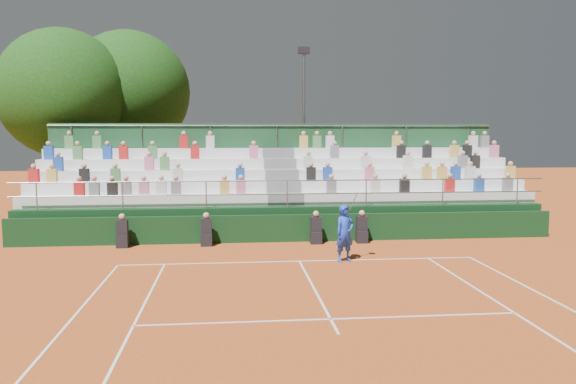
{
  "coord_description": "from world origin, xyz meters",
  "views": [
    {
      "loc": [
        -2.07,
        -16.94,
        3.94
      ],
      "look_at": [
        0.0,
        3.5,
        1.8
      ],
      "focal_mm": 35.0,
      "sensor_mm": 36.0,
      "label": 1
    }
  ],
  "objects": [
    {
      "name": "line_officials",
      "position": [
        -1.32,
        2.75,
        0.48
      ],
      "size": [
        8.87,
        0.4,
        1.19
      ],
      "color": "black",
      "rests_on": "ground"
    },
    {
      "name": "floodlight_mast",
      "position": [
        1.75,
        12.54,
        4.89
      ],
      "size": [
        0.6,
        0.25,
        8.42
      ],
      "color": "gray",
      "rests_on": "ground"
    },
    {
      "name": "courtside_wall",
      "position": [
        0.0,
        3.2,
        0.5
      ],
      "size": [
        20.0,
        0.15,
        1.0
      ],
      "primitive_type": "cube",
      "color": "black",
      "rests_on": "ground"
    },
    {
      "name": "tree_west",
      "position": [
        -10.18,
        11.63,
        5.88
      ],
      "size": [
        6.23,
        6.23,
        9.01
      ],
      "color": "#3A2515",
      "rests_on": "ground"
    },
    {
      "name": "tree_east",
      "position": [
        -7.45,
        13.93,
        6.13
      ],
      "size": [
        6.43,
        6.43,
        9.36
      ],
      "color": "#3A2515",
      "rests_on": "ground"
    },
    {
      "name": "grandstand",
      "position": [
        0.0,
        6.44,
        1.07
      ],
      "size": [
        20.0,
        5.2,
        4.4
      ],
      "color": "black",
      "rests_on": "ground"
    },
    {
      "name": "ground",
      "position": [
        0.0,
        0.0,
        0.0
      ],
      "size": [
        90.0,
        90.0,
        0.0
      ],
      "primitive_type": "plane",
      "color": "#B24E1D",
      "rests_on": "ground"
    },
    {
      "name": "tennis_player",
      "position": [
        1.4,
        -0.14,
        0.88
      ],
      "size": [
        0.91,
        0.64,
        2.22
      ],
      "color": "blue",
      "rests_on": "ground"
    }
  ]
}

